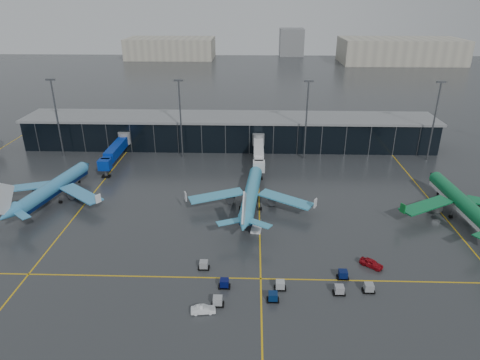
{
  "coord_description": "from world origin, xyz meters",
  "views": [
    {
      "loc": [
        8.16,
        -82.07,
        50.12
      ],
      "look_at": [
        5.0,
        18.0,
        6.0
      ],
      "focal_mm": 32.0,
      "sensor_mm": 36.0,
      "label": 1
    }
  ],
  "objects_px": {
    "airliner_arkefly": "(53,179)",
    "airliner_klm_near": "(251,186)",
    "mobile_airstair": "(256,228)",
    "service_van_red": "(371,263)",
    "airliner_aer_lingus": "(462,193)",
    "baggage_carts": "(281,285)",
    "service_van_white": "(203,310)"
  },
  "relations": [
    {
      "from": "airliner_aer_lingus",
      "to": "baggage_carts",
      "type": "bearing_deg",
      "value": -148.7
    },
    {
      "from": "airliner_arkefly",
      "to": "service_van_white",
      "type": "distance_m",
      "value": 60.91
    },
    {
      "from": "airliner_arkefly",
      "to": "service_van_white",
      "type": "bearing_deg",
      "value": -32.72
    },
    {
      "from": "airliner_klm_near",
      "to": "mobile_airstair",
      "type": "height_order",
      "value": "airliner_klm_near"
    },
    {
      "from": "baggage_carts",
      "to": "service_van_red",
      "type": "height_order",
      "value": "baggage_carts"
    },
    {
      "from": "airliner_arkefly",
      "to": "service_van_red",
      "type": "relative_size",
      "value": 7.97
    },
    {
      "from": "airliner_klm_near",
      "to": "baggage_carts",
      "type": "height_order",
      "value": "airliner_klm_near"
    },
    {
      "from": "mobile_airstair",
      "to": "service_van_red",
      "type": "bearing_deg",
      "value": -22.74
    },
    {
      "from": "airliner_klm_near",
      "to": "service_van_white",
      "type": "relative_size",
      "value": 8.92
    },
    {
      "from": "airliner_arkefly",
      "to": "airliner_aer_lingus",
      "type": "xyz_separation_m",
      "value": [
        102.24,
        -5.15,
        0.13
      ]
    },
    {
      "from": "airliner_klm_near",
      "to": "mobile_airstair",
      "type": "xyz_separation_m",
      "value": [
        1.29,
        -12.02,
        -4.99
      ]
    },
    {
      "from": "airliner_arkefly",
      "to": "service_van_red",
      "type": "xyz_separation_m",
      "value": [
        75.55,
        -27.81,
        -4.92
      ]
    },
    {
      "from": "baggage_carts",
      "to": "mobile_airstair",
      "type": "height_order",
      "value": "mobile_airstair"
    },
    {
      "from": "airliner_arkefly",
      "to": "baggage_carts",
      "type": "xyz_separation_m",
      "value": [
        57.19,
        -35.39,
        -4.95
      ]
    },
    {
      "from": "mobile_airstair",
      "to": "airliner_aer_lingus",
      "type": "bearing_deg",
      "value": 18.23
    },
    {
      "from": "airliner_arkefly",
      "to": "mobile_airstair",
      "type": "relative_size",
      "value": 10.74
    },
    {
      "from": "mobile_airstair",
      "to": "airliner_arkefly",
      "type": "bearing_deg",
      "value": 172.24
    },
    {
      "from": "baggage_carts",
      "to": "airliner_arkefly",
      "type": "bearing_deg",
      "value": 148.25
    },
    {
      "from": "service_van_red",
      "to": "mobile_airstair",
      "type": "bearing_deg",
      "value": 98.94
    },
    {
      "from": "service_van_white",
      "to": "airliner_arkefly",
      "type": "bearing_deg",
      "value": 38.34
    },
    {
      "from": "baggage_carts",
      "to": "service_van_red",
      "type": "bearing_deg",
      "value": 22.43
    },
    {
      "from": "service_van_white",
      "to": "baggage_carts",
      "type": "bearing_deg",
      "value": -70.85
    },
    {
      "from": "service_van_white",
      "to": "service_van_red",
      "type": "bearing_deg",
      "value": -73.28
    },
    {
      "from": "service_van_white",
      "to": "airliner_klm_near",
      "type": "bearing_deg",
      "value": -18.72
    },
    {
      "from": "airliner_klm_near",
      "to": "service_van_white",
      "type": "xyz_separation_m",
      "value": [
        -7.84,
        -39.78,
        -5.07
      ]
    },
    {
      "from": "airliner_aer_lingus",
      "to": "mobile_airstair",
      "type": "distance_m",
      "value": 50.63
    },
    {
      "from": "airliner_arkefly",
      "to": "baggage_carts",
      "type": "distance_m",
      "value": 67.43
    },
    {
      "from": "service_van_red",
      "to": "airliner_aer_lingus",
      "type": "bearing_deg",
      "value": -10.41
    },
    {
      "from": "airliner_aer_lingus",
      "to": "service_van_white",
      "type": "relative_size",
      "value": 9.05
    },
    {
      "from": "airliner_aer_lingus",
      "to": "baggage_carts",
      "type": "relative_size",
      "value": 1.15
    },
    {
      "from": "service_van_red",
      "to": "baggage_carts",
      "type": "bearing_deg",
      "value": 151.69
    },
    {
      "from": "airliner_arkefly",
      "to": "airliner_klm_near",
      "type": "xyz_separation_m",
      "value": [
        51.45,
        -2.44,
        0.05
      ]
    }
  ]
}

